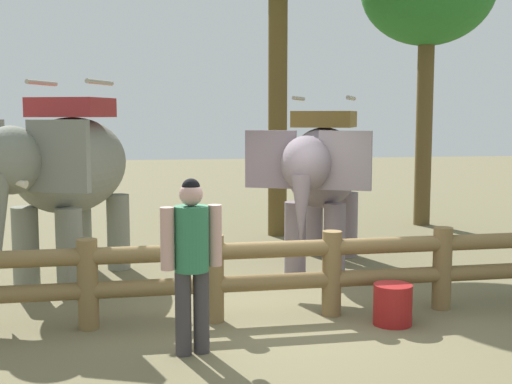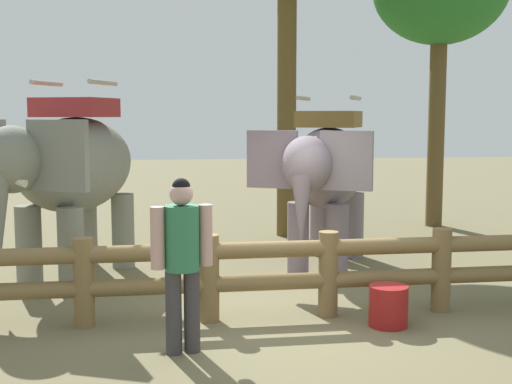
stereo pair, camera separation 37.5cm
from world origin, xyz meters
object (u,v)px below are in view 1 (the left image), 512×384
log_fence (274,270)px  tourist_woman_in_black (192,253)px  elephant_center (322,172)px  feed_bucket (393,304)px  elephant_near_left (66,170)px

log_fence → tourist_woman_in_black: 1.57m
elephant_center → tourist_woman_in_black: bearing=-122.5°
log_fence → tourist_woman_in_black: tourist_woman_in_black is taller
elephant_center → feed_bucket: (0.04, -3.11, -1.31)m
tourist_woman_in_black → feed_bucket: (2.40, 0.59, -0.82)m
feed_bucket → tourist_woman_in_black: bearing=-166.2°
elephant_near_left → feed_bucket: 4.99m
elephant_near_left → elephant_center: elephant_near_left is taller
tourist_woman_in_black → feed_bucket: tourist_woman_in_black is taller
log_fence → elephant_near_left: (-2.64, 2.18, 1.06)m
elephant_near_left → feed_bucket: bearing=-33.7°
log_fence → elephant_center: elephant_center is taller
log_fence → elephant_near_left: size_ratio=2.14×
elephant_near_left → tourist_woman_in_black: elephant_near_left is taller
tourist_woman_in_black → elephant_near_left: bearing=116.0°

